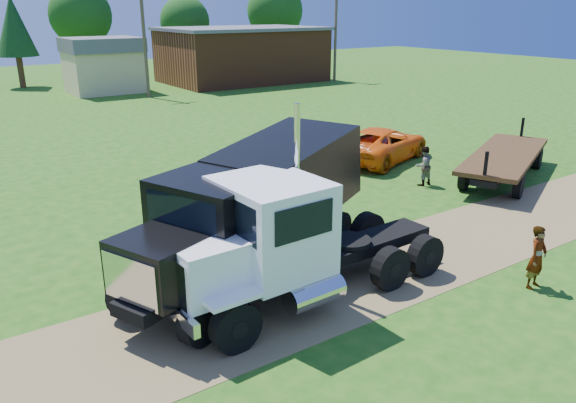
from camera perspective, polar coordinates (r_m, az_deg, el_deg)
ground at (r=17.09m, az=10.81°, el=-6.10°), size 140.00×140.00×0.00m
dirt_track at (r=17.09m, az=10.81°, el=-6.08°), size 120.00×4.20×0.01m
white_semi_tractor at (r=13.83m, az=-1.34°, el=-4.33°), size 8.25×3.09×4.94m
black_dump_truck at (r=15.50m, az=-3.37°, el=-0.19°), size 8.73×5.53×3.76m
orange_pickup at (r=28.04m, az=9.50°, el=5.77°), size 6.51×4.53×1.65m
flatbed_trailer at (r=26.43m, az=21.13°, el=4.05°), size 8.35×5.56×2.07m
spectator_a at (r=16.44m, az=23.99°, el=-5.20°), size 0.69×0.50×1.76m
spectator_b at (r=24.41m, az=13.57°, el=3.54°), size 0.85×0.68×1.69m
brick_building at (r=58.69m, az=-4.69°, el=14.68°), size 15.40×10.40×5.30m
tan_shed at (r=53.15m, az=-18.21°, el=13.10°), size 6.20×5.40×4.70m
utility_poles at (r=48.90m, az=-14.39°, el=15.69°), size 42.20×0.28×9.00m
tree_row at (r=63.45m, az=-22.26°, el=17.17°), size 57.81×10.69×11.04m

